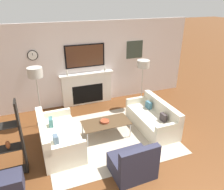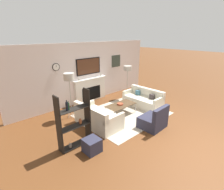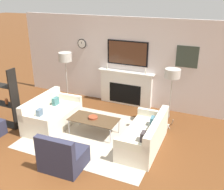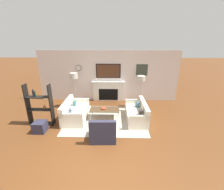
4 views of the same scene
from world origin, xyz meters
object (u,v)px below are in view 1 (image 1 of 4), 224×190
Objects in this scene: ottoman at (12,184)px; couch_right at (153,119)px; couch_left at (58,138)px; floor_lamp_left at (35,73)px; armchair at (133,164)px; decorative_bowl at (105,121)px; coffee_table at (106,123)px; floor_lamp_right at (143,65)px.

couch_right is at bearing 15.78° from ottoman.
couch_left is 1.79m from floor_lamp_left.
decorative_bowl is at bearing 93.33° from armchair.
decorative_bowl is (-1.39, 0.08, 0.18)m from couch_right.
floor_lamp_left reaches higher than couch_right.
coffee_table reaches higher than ottoman.
ottoman is (-3.61, -1.02, -0.08)m from couch_right.
floor_lamp_left is (-1.49, 1.15, 1.11)m from decorative_bowl.
floor_lamp_right is at bearing 34.58° from decorative_bowl.
decorative_bowl is at bearing -145.42° from floor_lamp_right.
couch_right is 1.08× the size of floor_lamp_right.
floor_lamp_right is 3.82× the size of ottoman.
coffee_table is at bearing 25.73° from ottoman.
couch_left is 1.44m from ottoman.
floor_lamp_left is at bearing 142.63° from coffee_table.
ottoman is (-2.22, -1.10, -0.25)m from decorative_bowl.
couch_right is 1.36m from coffee_table.
floor_lamp_left is (-1.58, 2.65, 1.29)m from armchair.
decorative_bowl reaches higher than ottoman.
armchair reaches higher than couch_right.
floor_lamp_right is at bearing 30.06° from ottoman.
coffee_table is 0.76× the size of floor_lamp_right.
ottoman is at bearing -164.22° from couch_right.
floor_lamp_right reaches higher than decorative_bowl.
floor_lamp_left is 4.10× the size of ottoman.
floor_lamp_right is (0.28, 1.23, 1.18)m from couch_right.
floor_lamp_right is (2.88, 1.23, 1.17)m from couch_left.
floor_lamp_right reaches higher than couch_left.
couch_right is at bearing 0.02° from couch_left.
decorative_bowl is (-0.03, 0.02, 0.06)m from coffee_table.
floor_lamp_left is at bearing 72.06° from ottoman.
coffee_table is (-1.36, 0.07, 0.12)m from couch_right.
floor_lamp_left is at bearing 142.47° from decorative_bowl.
armchair is 0.70× the size of coffee_table.
couch_left is 1.05× the size of floor_lamp_right.
couch_right is at bearing -23.11° from floor_lamp_left.
coffee_table is 5.16× the size of decorative_bowl.
floor_lamp_right is at bearing 77.26° from couch_right.
floor_lamp_left is (-2.88, 1.23, 1.29)m from couch_right.
armchair reaches higher than decorative_bowl.
ottoman is (-2.31, 0.40, -0.07)m from armchair.
couch_left is 4.00× the size of ottoman.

